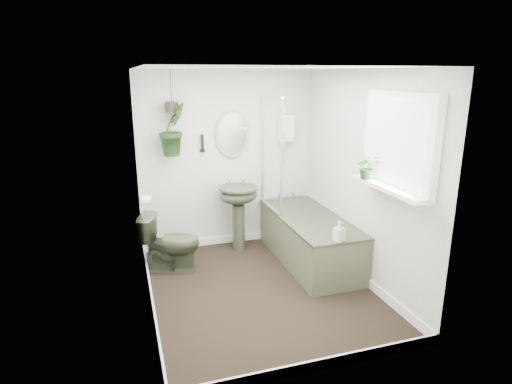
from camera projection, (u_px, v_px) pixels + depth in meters
name	position (u px, v px, depth m)	size (l,w,h in m)	color
floor	(260.00, 290.00, 4.63)	(2.30, 2.80, 0.02)	black
ceiling	(261.00, 67.00, 4.01)	(2.30, 2.80, 0.02)	white
wall_back	(227.00, 160.00, 5.61)	(2.30, 0.02, 2.30)	silver
wall_front	(323.00, 235.00, 3.03)	(2.30, 0.02, 2.30)	silver
wall_left	(142.00, 196.00, 3.98)	(0.02, 2.80, 2.30)	silver
wall_right	(361.00, 178.00, 4.66)	(0.02, 2.80, 2.30)	silver
skirting	(260.00, 285.00, 4.62)	(2.30, 2.80, 0.10)	white
bathtub	(309.00, 239.00, 5.24)	(0.72, 1.72, 0.58)	#303826
bath_screen	(272.00, 154.00, 5.33)	(0.04, 0.72, 1.40)	silver
shower_box	(286.00, 128.00, 5.68)	(0.20, 0.10, 0.35)	white
oval_mirror	(233.00, 134.00, 5.51)	(0.46, 0.03, 0.62)	#AFA595
wall_sconce	(202.00, 143.00, 5.41)	(0.04, 0.04, 0.22)	black
toilet_roll_holder	(146.00, 200.00, 4.71)	(0.11, 0.11, 0.11)	white
window_recess	(399.00, 142.00, 3.86)	(0.08, 1.00, 0.90)	white
window_sill	(389.00, 188.00, 3.95)	(0.18, 1.00, 0.04)	white
window_blinds	(395.00, 143.00, 3.85)	(0.01, 0.86, 0.76)	white
toilet	(171.00, 242.00, 5.00)	(0.38, 0.67, 0.69)	#303826
pedestal_sink	(239.00, 218.00, 5.57)	(0.50, 0.43, 0.85)	#303826
sill_plant	(367.00, 167.00, 4.18)	(0.21, 0.18, 0.23)	black
hanging_plant	(173.00, 129.00, 5.14)	(0.35, 0.28, 0.64)	black
soap_bottle	(339.00, 231.00, 4.40)	(0.09, 0.10, 0.21)	black
hanging_pot	(172.00, 107.00, 5.07)	(0.16, 0.16, 0.12)	#2E291F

